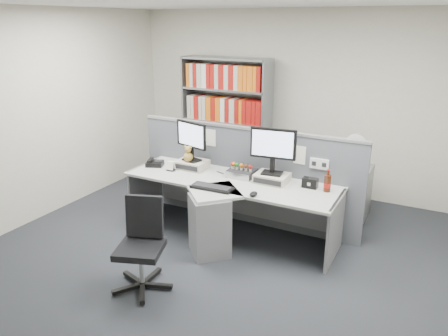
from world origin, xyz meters
The scene contains 21 objects.
ground centered at (0.00, 0.00, 0.00)m, with size 5.50×5.50×0.00m, color #2E3136.
room_shell centered at (0.00, 0.00, 1.79)m, with size 5.04×5.54×2.72m.
partition centered at (0.00, 1.25, 0.65)m, with size 3.00×0.08×1.27m.
desk centered at (0.00, 0.60, 0.46)m, with size 2.60×1.20×0.72m.
monitor_riser_left centered at (-0.64, 0.98, 0.77)m, with size 0.38×0.31×0.10m.
monitor_riser_right centered at (0.46, 0.98, 0.77)m, with size 0.38×0.31×0.10m.
monitor_left centered at (-0.64, 0.98, 1.12)m, with size 0.49×0.21×0.50m.
monitor_right centered at (0.46, 0.98, 1.14)m, with size 0.53×0.20×0.54m.
desktop_pc centered at (0.06, 1.00, 0.76)m, with size 0.31×0.28×0.08m.
figurines centered at (0.05, 0.98, 0.85)m, with size 0.29×0.05×0.09m.
keyboard centered at (-0.05, 0.46, 0.74)m, with size 0.49×0.20×0.03m.
mouse centered at (0.44, 0.49, 0.74)m, with size 0.08×0.12×0.05m, color black.
desk_phone centered at (-1.12, 0.83, 0.75)m, with size 0.27×0.26×0.09m.
desk_calendar centered at (-0.82, 0.76, 0.77)m, with size 0.10×0.08×0.12m.
plush_toy centered at (-0.65, 0.92, 0.91)m, with size 0.12×0.12×0.21m.
speaker centered at (0.91, 1.01, 0.78)m, with size 0.17×0.09×0.11m, color black.
cola_bottle centered at (1.11, 0.98, 0.82)m, with size 0.08×0.08×0.26m.
shelving_unit centered at (-0.90, 2.44, 0.98)m, with size 1.41×0.40×2.00m.
filing_cabinet centered at (1.20, 1.99, 0.35)m, with size 0.45×0.61×0.70m.
desk_fan centered at (1.20, 1.99, 0.99)m, with size 0.27×0.16×0.46m.
office_chair centered at (-0.28, -0.54, 0.48)m, with size 0.59×0.58×0.89m.
Camera 1 is at (2.14, -3.45, 2.51)m, focal length 34.27 mm.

